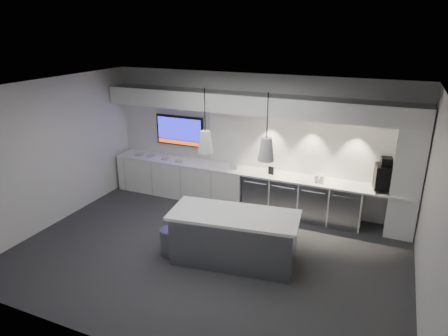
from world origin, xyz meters
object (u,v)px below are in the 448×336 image
at_px(wall_tv, 180,131).
at_px(coffee_machine, 384,177).
at_px(island, 234,238).
at_px(bin, 170,241).

xyz_separation_m(wall_tv, coffee_machine, (4.70, -0.25, -0.39)).
height_order(island, coffee_machine, coffee_machine).
xyz_separation_m(wall_tv, bin, (1.26, -2.71, -1.31)).
distance_m(wall_tv, coffee_machine, 4.72).
height_order(wall_tv, coffee_machine, wall_tv).
relative_size(bin, coffee_machine, 0.74).
bearing_deg(wall_tv, bin, -65.06).
relative_size(wall_tv, island, 0.54).
bearing_deg(bin, island, 10.80).
bearing_deg(coffee_machine, bin, -153.86).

